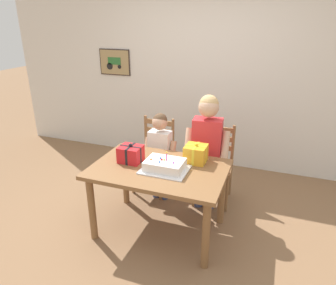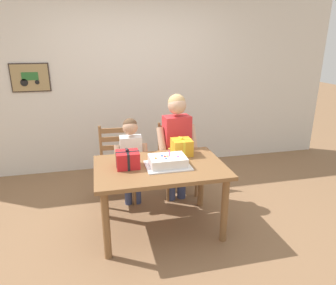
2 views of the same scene
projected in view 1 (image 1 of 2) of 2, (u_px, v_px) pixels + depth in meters
name	position (u px, v px, depth m)	size (l,w,h in m)	color
ground_plane	(160.00, 229.00, 3.30)	(20.00, 20.00, 0.00)	#846042
back_wall	(207.00, 76.00, 4.42)	(6.40, 0.11, 2.60)	silver
dining_table	(159.00, 177.00, 3.07)	(1.30, 0.86, 0.73)	brown
birthday_cake	(165.00, 166.00, 2.96)	(0.44, 0.34, 0.19)	silver
gift_box_red_large	(196.00, 154.00, 3.12)	(0.22, 0.21, 0.21)	gold
gift_box_beside_cake	(131.00, 154.00, 3.13)	(0.23, 0.20, 0.20)	red
chair_left	(154.00, 155.00, 3.94)	(0.44, 0.44, 0.92)	brown
chair_right	(214.00, 164.00, 3.69)	(0.45, 0.45, 0.92)	brown
child_older	(207.00, 142.00, 3.40)	(0.50, 0.29, 1.34)	#38426B
child_younger	(160.00, 149.00, 3.63)	(0.39, 0.23, 1.08)	#38426B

